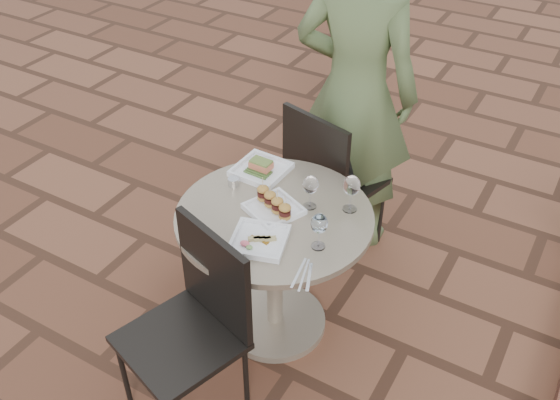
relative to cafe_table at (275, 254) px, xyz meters
The scene contains 13 objects.
ground 0.55m from the cafe_table, 136.25° to the left, with size 60.00×60.00×0.00m, color brown.
cafe_table is the anchor object (origin of this frame).
chair_far 0.65m from the cafe_table, 94.67° to the left, with size 0.54×0.54×0.93m.
chair_near 0.55m from the cafe_table, 95.84° to the right, with size 0.55×0.55×0.93m.
diner 0.99m from the cafe_table, 91.43° to the left, with size 0.68×0.45×1.86m, color #495B32.
plate_salmon 0.43m from the cafe_table, 131.79° to the left, with size 0.25×0.25×0.07m.
plate_sliders 0.28m from the cafe_table, 126.37° to the left, with size 0.29×0.29×0.14m.
plate_tuna 0.33m from the cafe_table, 77.84° to the right, with size 0.29×0.29×0.03m.
wine_glass_right 0.47m from the cafe_table, 19.30° to the right, with size 0.07×0.07×0.17m.
wine_glass_mid 0.40m from the cafe_table, 48.69° to the left, with size 0.07×0.07×0.17m.
wine_glass_far 0.51m from the cafe_table, 35.77° to the left, with size 0.08×0.08×0.18m.
steel_ramekin 0.40m from the cafe_table, 162.13° to the left, with size 0.05×0.05×0.04m, color silver.
cutlery_set 0.48m from the cafe_table, 42.65° to the right, with size 0.09×0.19×0.00m, color silver, non-canonical shape.
Camera 1 is at (1.32, -2.06, 2.48)m, focal length 40.00 mm.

